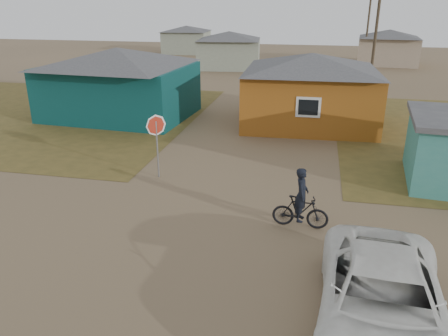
{
  "coord_description": "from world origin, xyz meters",
  "views": [
    {
      "loc": [
        2.76,
        -10.29,
        6.57
      ],
      "look_at": [
        -0.02,
        3.0,
        1.3
      ],
      "focal_mm": 35.0,
      "sensor_mm": 36.0,
      "label": 1
    }
  ],
  "objects": [
    {
      "name": "utility_pole_far",
      "position": [
        7.5,
        38.0,
        4.14
      ],
      "size": [
        1.4,
        0.2,
        8.0
      ],
      "color": "#423627",
      "rests_on": "ground"
    },
    {
      "name": "house_pale_west",
      "position": [
        -6.0,
        34.0,
        1.86
      ],
      "size": [
        7.04,
        6.15,
        3.6
      ],
      "color": "gray",
      "rests_on": "ground"
    },
    {
      "name": "house_teal",
      "position": [
        -8.5,
        13.5,
        2.05
      ],
      "size": [
        8.93,
        7.08,
        4.0
      ],
      "color": "#0A3737",
      "rests_on": "ground"
    },
    {
      "name": "house_pale_north",
      "position": [
        -14.0,
        46.0,
        1.75
      ],
      "size": [
        6.28,
        5.81,
        3.4
      ],
      "color": "gray",
      "rests_on": "ground"
    },
    {
      "name": "cyclist",
      "position": [
        2.6,
        1.85,
        0.7
      ],
      "size": [
        1.73,
        0.63,
        1.93
      ],
      "color": "black",
      "rests_on": "ground"
    },
    {
      "name": "ground",
      "position": [
        0.0,
        0.0,
        0.0
      ],
      "size": [
        120.0,
        120.0,
        0.0
      ],
      "primitive_type": "plane",
      "color": "brown"
    },
    {
      "name": "house_yellow",
      "position": [
        2.5,
        14.0,
        2.0
      ],
      "size": [
        7.72,
        6.76,
        3.9
      ],
      "color": "#945216",
      "rests_on": "ground"
    },
    {
      "name": "house_beige_east",
      "position": [
        10.0,
        40.0,
        1.86
      ],
      "size": [
        6.95,
        6.05,
        3.6
      ],
      "color": "gray",
      "rests_on": "ground"
    },
    {
      "name": "grass_nw",
      "position": [
        -14.0,
        13.0,
        0.01
      ],
      "size": [
        20.0,
        18.0,
        0.0
      ],
      "primitive_type": "cube",
      "color": "brown",
      "rests_on": "ground"
    },
    {
      "name": "vehicle",
      "position": [
        4.43,
        -2.45,
        0.78
      ],
      "size": [
        2.93,
        5.74,
        1.55
      ],
      "primitive_type": "imported",
      "rotation": [
        0.0,
        0.0,
        -0.06
      ],
      "color": "white",
      "rests_on": "ground"
    },
    {
      "name": "utility_pole_near",
      "position": [
        6.5,
        22.0,
        4.14
      ],
      "size": [
        1.4,
        0.2,
        8.0
      ],
      "color": "#423627",
      "rests_on": "ground"
    },
    {
      "name": "stop_sign",
      "position": [
        -3.04,
        4.81,
        1.85
      ],
      "size": [
        0.77,
        0.37,
        2.52
      ],
      "color": "gray",
      "rests_on": "ground"
    }
  ]
}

